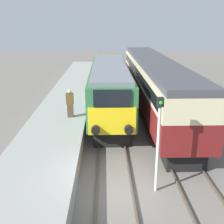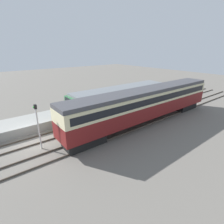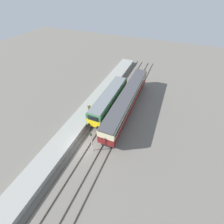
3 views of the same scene
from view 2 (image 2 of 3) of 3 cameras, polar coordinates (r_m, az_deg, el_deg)
The scene contains 8 objects.
ground_plane at distance 17.92m, azimuth -23.97°, elevation -8.68°, with size 120.00×120.00×0.00m, color slate.
platform_left at distance 23.30m, azimuth -7.28°, elevation 0.81°, with size 3.50×50.00×0.94m.
rails_near_track at distance 19.41m, azimuth -9.73°, elevation -4.66°, with size 1.51×60.00×0.14m.
rails_far_track at distance 16.79m, azimuth -4.03°, elevation -8.55°, with size 1.50×60.00×0.14m.
locomotive at distance 21.68m, azimuth 2.88°, elevation 3.90°, with size 2.70×13.95×3.69m.
passenger_carriage at distance 19.88m, azimuth 11.25°, elevation 3.13°, with size 2.75×20.52×3.99m.
person_on_platform at distance 21.72m, azimuth -8.82°, elevation 3.04°, with size 0.44×0.26×1.76m.
signal_post at distance 15.46m, azimuth -23.07°, elevation -3.45°, with size 0.24×0.28×3.96m.
Camera 2 is at (15.67, -3.17, 8.11)m, focal length 28.00 mm.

